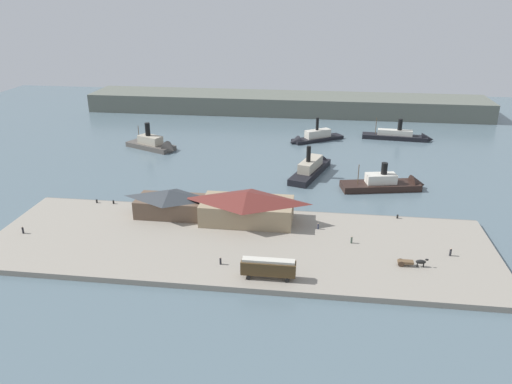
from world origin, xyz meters
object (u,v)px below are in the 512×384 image
object	(u,v)px
ferry_approaching_east	(156,145)
mooring_post_east	(97,201)
pedestrian_standing_center	(220,261)
mooring_post_center_west	(113,202)
ferry_moored_west	(403,136)
pedestrian_near_cart	(451,252)
street_tram	(268,267)
pedestrian_at_waters_edge	(352,240)
ferry_mid_harbor	(391,184)
pedestrian_by_tram	(23,230)
ferry_shed_west_terminal	(170,202)
ferry_moored_east	(312,138)
ferry_shed_east_terminal	(247,206)
horse_cart	(411,262)
pedestrian_near_east_shed	(318,226)
ferry_approaching_west	(313,167)
mooring_post_west	(397,217)

from	to	relation	value
ferry_approaching_east	mooring_post_east	bearing A→B (deg)	-88.99
pedestrian_standing_center	mooring_post_center_west	distance (m)	42.74
mooring_post_center_west	ferry_moored_west	size ratio (longest dim) A/B	0.03
pedestrian_near_cart	ferry_moored_west	world-z (taller)	ferry_moored_west
street_tram	pedestrian_near_cart	distance (m)	39.02
pedestrian_at_waters_edge	ferry_mid_harbor	size ratio (longest dim) A/B	0.07
pedestrian_near_cart	ferry_approaching_east	bearing A→B (deg)	141.53
pedestrian_by_tram	ferry_moored_west	size ratio (longest dim) A/B	0.07
ferry_shed_west_terminal	ferry_moored_west	bearing A→B (deg)	50.32
ferry_shed_west_terminal	street_tram	bearing A→B (deg)	-43.80
ferry_moored_east	ferry_shed_east_terminal	bearing A→B (deg)	-100.15
pedestrian_near_cart	mooring_post_east	distance (m)	86.31
ferry_approaching_east	ferry_mid_harbor	distance (m)	82.88
horse_cart	pedestrian_near_east_shed	bearing A→B (deg)	142.54
mooring_post_east	pedestrian_near_cart	bearing A→B (deg)	-11.29
ferry_moored_west	ferry_approaching_west	world-z (taller)	ferry_approaching_west
pedestrian_near_cart	ferry_approaching_west	distance (m)	59.19
pedestrian_near_east_shed	mooring_post_center_west	size ratio (longest dim) A/B	1.69
pedestrian_at_waters_edge	mooring_post_west	size ratio (longest dim) A/B	1.83
pedestrian_near_cart	pedestrian_standing_center	distance (m)	47.62
pedestrian_near_cart	pedestrian_standing_center	size ratio (longest dim) A/B	1.09
pedestrian_by_tram	mooring_post_west	world-z (taller)	pedestrian_by_tram
street_tram	pedestrian_at_waters_edge	world-z (taller)	street_tram
ferry_moored_east	ferry_approaching_east	bearing A→B (deg)	-162.17
ferry_shed_west_terminal	ferry_shed_east_terminal	size ratio (longest dim) A/B	0.74
pedestrian_by_tram	mooring_post_east	distance (m)	21.00
ferry_shed_west_terminal	pedestrian_near_cart	world-z (taller)	ferry_shed_west_terminal
mooring_post_east	ferry_approaching_west	world-z (taller)	ferry_approaching_west
horse_cart	ferry_mid_harbor	xyz separation A→B (m)	(1.21, 45.49, -0.69)
pedestrian_near_east_shed	ferry_mid_harbor	distance (m)	36.98
street_tram	pedestrian_near_east_shed	distance (m)	24.38
pedestrian_standing_center	ferry_shed_east_terminal	bearing A→B (deg)	83.72
ferry_shed_west_terminal	mooring_post_center_west	world-z (taller)	ferry_shed_west_terminal
pedestrian_near_cart	ferry_mid_harbor	size ratio (longest dim) A/B	0.07
street_tram	ferry_mid_harbor	xyz separation A→B (m)	(29.05, 53.69, -2.16)
horse_cart	ferry_moored_east	distance (m)	93.59
horse_cart	pedestrian_standing_center	bearing A→B (deg)	-173.50
pedestrian_standing_center	street_tram	bearing A→B (deg)	-21.05
pedestrian_at_waters_edge	mooring_post_west	bearing A→B (deg)	51.15
ferry_moored_west	ferry_approaching_east	bearing A→B (deg)	-164.65
ferry_shed_east_terminal	street_tram	size ratio (longest dim) A/B	2.10
pedestrian_standing_center	ferry_approaching_east	size ratio (longest dim) A/B	0.08
ferry_moored_west	mooring_post_center_west	bearing A→B (deg)	-137.74
street_tram	horse_cart	size ratio (longest dim) A/B	1.77
ferry_approaching_west	ferry_mid_harbor	world-z (taller)	ferry_approaching_west
pedestrian_at_waters_edge	ferry_shed_east_terminal	bearing A→B (deg)	161.18
horse_cart	ferry_moored_east	xyz separation A→B (m)	(-22.32, 90.89, -0.78)
street_tram	ferry_moored_east	distance (m)	99.26
pedestrian_near_cart	mooring_post_west	world-z (taller)	pedestrian_near_cart
mooring_post_west	pedestrian_at_waters_edge	bearing A→B (deg)	-128.85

